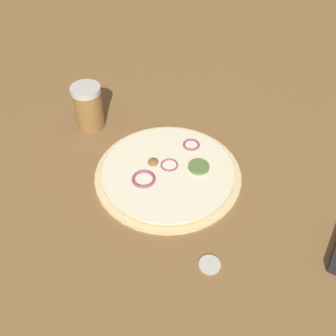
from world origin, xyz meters
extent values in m
plane|color=brown|center=(0.00, 0.00, 0.00)|extent=(3.00, 3.00, 0.00)
cylinder|color=beige|center=(0.00, 0.00, 0.00)|extent=(0.29, 0.29, 0.01)
cylinder|color=#EFE5C1|center=(0.00, 0.00, 0.01)|extent=(0.26, 0.26, 0.00)
ellipsoid|color=brown|center=(-0.03, 0.01, 0.02)|extent=(0.02, 0.02, 0.01)
torus|color=#934266|center=(0.00, 0.01, 0.02)|extent=(0.03, 0.03, 0.00)
cylinder|color=#567538|center=(0.06, 0.02, 0.02)|extent=(0.04, 0.04, 0.01)
torus|color=#934266|center=(0.03, 0.08, 0.02)|extent=(0.04, 0.04, 0.00)
torus|color=#934266|center=(-0.04, -0.03, 0.02)|extent=(0.05, 0.05, 0.01)
cylinder|color=olive|center=(-0.20, 0.12, 0.04)|extent=(0.06, 0.06, 0.09)
cylinder|color=beige|center=(-0.20, 0.12, 0.09)|extent=(0.06, 0.06, 0.01)
cylinder|color=beige|center=(0.11, -0.18, 0.00)|extent=(0.04, 0.04, 0.01)
camera|label=1|loc=(0.11, -0.52, 0.56)|focal=42.00mm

